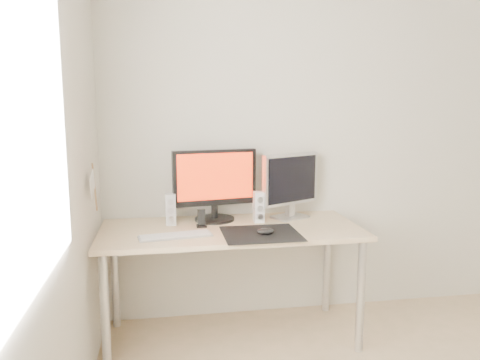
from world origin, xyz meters
TOP-DOWN VIEW (x-y plane):
  - wall_back at (0.00, 1.75)m, footprint 3.50×0.00m
  - wall_left at (-1.75, 0.00)m, footprint 0.00×3.50m
  - window_pane at (-1.74, 0.00)m, footprint 0.00×1.30m
  - mousepad at (-0.78, 1.21)m, footprint 0.45×0.40m
  - mouse at (-0.76, 1.18)m, footprint 0.10×0.06m
  - desk at (-0.93, 1.38)m, footprint 1.60×0.70m
  - main_monitor at (-1.01, 1.57)m, footprint 0.55×0.30m
  - second_monitor at (-0.50, 1.56)m, footprint 0.42×0.24m
  - speaker_left at (-1.29, 1.52)m, footprint 0.06×0.08m
  - speaker_right at (-0.73, 1.49)m, footprint 0.06×0.08m
  - keyboard at (-1.28, 1.23)m, footprint 0.43×0.18m
  - phone_dock at (-1.11, 1.42)m, footprint 0.06×0.05m
  - pennant at (-1.72, 1.24)m, footprint 0.01×0.23m

SIDE VIEW (x-z plane):
  - desk at x=-0.93m, z-range 0.29..1.02m
  - mousepad at x=-0.78m, z-range 0.73..0.73m
  - keyboard at x=-1.28m, z-range 0.73..0.75m
  - mouse at x=-0.76m, z-range 0.73..0.77m
  - phone_dock at x=-1.11m, z-range 0.71..0.82m
  - speaker_left at x=-1.29m, z-range 0.73..0.93m
  - speaker_right at x=-0.73m, z-range 0.73..0.93m
  - second_monitor at x=-0.50m, z-range 0.75..1.19m
  - main_monitor at x=-1.01m, z-range 0.75..1.22m
  - pennant at x=-1.72m, z-range 0.90..1.19m
  - wall_back at x=0.00m, z-range -0.50..3.00m
  - wall_left at x=-1.75m, z-range -0.50..3.00m
  - window_pane at x=-1.74m, z-range 0.85..2.15m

